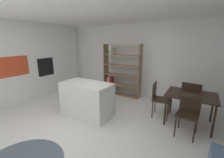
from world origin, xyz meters
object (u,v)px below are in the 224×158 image
object	(u,v)px
dining_chair_far	(191,96)
dining_chair_island_side	(158,96)
open_bookshelf	(120,71)
kitchen_island	(87,99)
dining_table	(191,97)
built_in_oven	(46,67)
dining_chair_near	(189,111)

from	to	relation	value
dining_chair_far	dining_chair_island_side	bearing A→B (deg)	38.76
open_bookshelf	dining_chair_far	bearing A→B (deg)	-12.10
dining_chair_island_side	open_bookshelf	bearing A→B (deg)	54.64
kitchen_island	dining_table	world-z (taller)	kitchen_island
kitchen_island	built_in_oven	bearing A→B (deg)	169.20
kitchen_island	dining_table	distance (m)	2.56
kitchen_island	open_bookshelf	distance (m)	1.91
open_bookshelf	dining_chair_far	xyz separation A→B (m)	(2.39, -0.51, -0.33)
dining_chair_far	kitchen_island	bearing A→B (deg)	36.70
built_in_oven	dining_table	distance (m)	4.66
kitchen_island	dining_chair_near	xyz separation A→B (m)	(2.39, 0.46, 0.08)
built_in_oven	dining_chair_far	world-z (taller)	built_in_oven
dining_chair_far	dining_chair_near	distance (m)	0.89
open_bookshelf	kitchen_island	bearing A→B (deg)	-89.33
kitchen_island	dining_chair_island_side	size ratio (longest dim) A/B	1.47
kitchen_island	dining_chair_island_side	distance (m)	1.87
built_in_oven	dining_table	xyz separation A→B (m)	(4.62, 0.48, -0.39)
open_bookshelf	dining_chair_island_side	world-z (taller)	open_bookshelf
dining_table	dining_chair_far	distance (m)	0.46
open_bookshelf	dining_chair_near	xyz separation A→B (m)	(2.41, -1.41, -0.35)
kitchen_island	dining_chair_far	size ratio (longest dim) A/B	1.45
dining_chair_near	dining_chair_far	bearing A→B (deg)	95.54
kitchen_island	dining_table	bearing A→B (deg)	20.82
built_in_oven	dining_table	world-z (taller)	built_in_oven
kitchen_island	dining_chair_far	bearing A→B (deg)	29.67
kitchen_island	dining_table	xyz separation A→B (m)	(2.38, 0.91, 0.23)
built_in_oven	kitchen_island	world-z (taller)	built_in_oven
built_in_oven	open_bookshelf	distance (m)	2.65
dining_chair_island_side	dining_chair_far	world-z (taller)	dining_chair_far
built_in_oven	dining_chair_near	xyz separation A→B (m)	(4.63, 0.03, -0.54)
dining_table	dining_chair_far	world-z (taller)	dining_chair_far
built_in_oven	open_bookshelf	xyz separation A→B (m)	(2.21, 1.44, -0.18)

